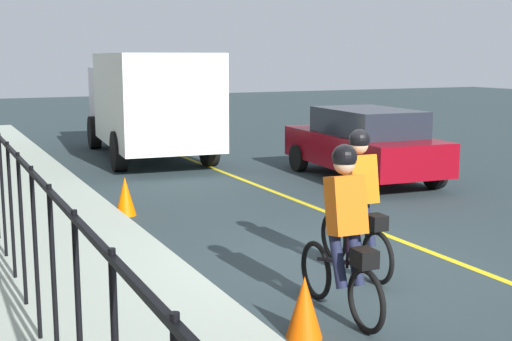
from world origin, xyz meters
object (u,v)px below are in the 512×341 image
object	(u,v)px
traffic_cone_far	(125,196)
box_truck_background	(148,100)
cyclist_lead	(344,233)
patrol_sedan	(364,143)
cyclist_follow	(359,203)
traffic_cone_near	(304,307)

from	to	relation	value
traffic_cone_far	box_truck_background	bearing A→B (deg)	-20.48
cyclist_lead	patrol_sedan	size ratio (longest dim) A/B	0.40
patrol_sedan	cyclist_follow	bearing A→B (deg)	149.03
box_truck_background	traffic_cone_near	bearing A→B (deg)	174.96
box_truck_background	traffic_cone_far	world-z (taller)	box_truck_background
patrol_sedan	traffic_cone_far	world-z (taller)	patrol_sedan
cyclist_lead	patrol_sedan	world-z (taller)	cyclist_lead
cyclist_lead	cyclist_follow	world-z (taller)	same
box_truck_background	traffic_cone_far	bearing A→B (deg)	164.54
cyclist_lead	patrol_sedan	bearing A→B (deg)	-33.35
cyclist_follow	patrol_sedan	world-z (taller)	cyclist_follow
cyclist_lead	box_truck_background	xyz separation A→B (m)	(11.82, -1.52, 0.64)
patrol_sedan	traffic_cone_near	bearing A→B (deg)	145.92
cyclist_follow	traffic_cone_near	bearing A→B (deg)	134.63
patrol_sedan	traffic_cone_near	world-z (taller)	patrol_sedan
box_truck_background	traffic_cone_near	xyz separation A→B (m)	(-12.10, 2.15, -1.24)
cyclist_lead	traffic_cone_near	xyz separation A→B (m)	(-0.28, 0.62, -0.60)
traffic_cone_near	traffic_cone_far	xyz separation A→B (m)	(5.80, 0.20, 0.03)
traffic_cone_near	patrol_sedan	bearing A→B (deg)	-38.34
cyclist_lead	cyclist_follow	size ratio (longest dim) A/B	1.00
cyclist_follow	patrol_sedan	size ratio (longest dim) A/B	0.40
cyclist_follow	traffic_cone_far	size ratio (longest dim) A/B	2.72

